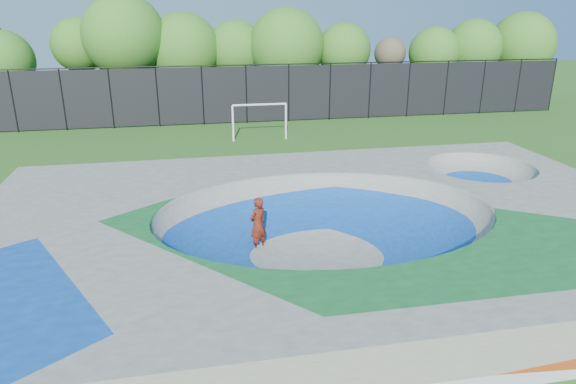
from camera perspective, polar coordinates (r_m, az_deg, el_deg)
ground at (r=16.98m, az=4.11°, el=-6.69°), size 120.00×120.00×0.00m
skate_deck at (r=16.66m, az=4.18°, el=-4.37°), size 22.00×14.00×1.50m
skater at (r=16.70m, az=-3.37°, el=-3.64°), size 0.81×0.75×1.85m
skateboard at (r=17.07m, az=-3.31°, el=-6.42°), size 0.79×0.56×0.05m
soccer_goal at (r=31.37m, az=-3.18°, el=8.56°), size 3.37×0.12×2.23m
fence at (r=36.31m, az=-4.65°, el=10.90°), size 48.09×0.09×4.04m
treeline at (r=40.79m, az=-7.49°, el=15.68°), size 53.32×7.07×8.77m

